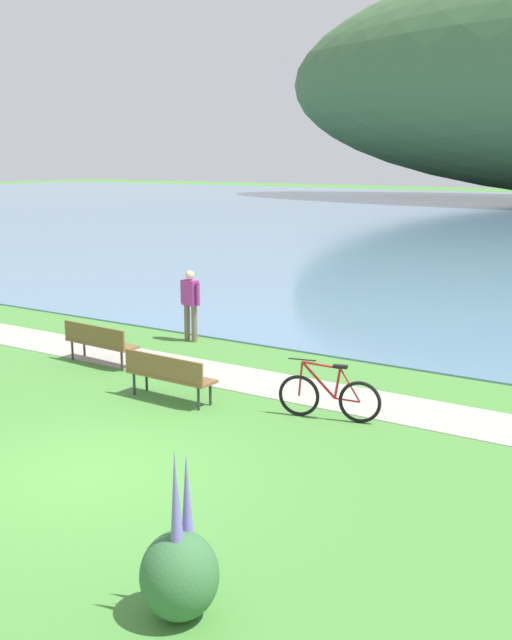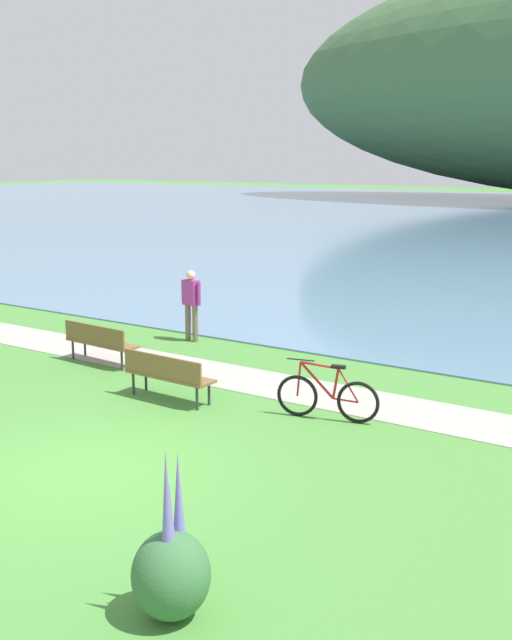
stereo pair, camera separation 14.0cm
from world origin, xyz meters
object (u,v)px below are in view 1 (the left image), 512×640
at_px(person_at_shoreline, 190,301).
at_px(bicycle_leaning_near_bench, 329,397).
at_px(park_bench_near_camera, 168,373).
at_px(park_bench_further_along, 99,341).

bearing_deg(person_at_shoreline, bicycle_leaning_near_bench, -30.44).
relative_size(park_bench_near_camera, person_at_shoreline, 1.06).
bearing_deg(bicycle_leaning_near_bench, person_at_shoreline, 149.56).
relative_size(park_bench_further_along, bicycle_leaning_near_bench, 1.05).
relative_size(bicycle_leaning_near_bench, person_at_shoreline, 1.01).
bearing_deg(park_bench_further_along, park_bench_near_camera, -21.84).
height_order(park_bench_further_along, bicycle_leaning_near_bench, bicycle_leaning_near_bench).
bearing_deg(park_bench_near_camera, bicycle_leaning_near_bench, 13.78).
bearing_deg(person_at_shoreline, park_bench_near_camera, -57.52).
bearing_deg(person_at_shoreline, park_bench_further_along, -97.57).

